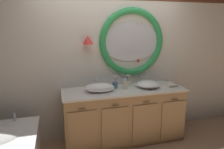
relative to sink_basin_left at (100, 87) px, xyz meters
The scene contains 11 objects.
ground_plane 1.01m from the sink_basin_left, 38.81° to the right, with size 14.00×14.00×0.00m, color tan.
back_wall_assembly 0.61m from the sink_basin_left, 50.06° to the left, with size 6.40×0.26×2.60m.
vanity_counter 0.65m from the sink_basin_left, ahead, with size 1.96×0.65×0.88m.
sink_basin_left is the anchor object (origin of this frame).
sink_basin_right 0.81m from the sink_basin_left, ahead, with size 0.38×0.38×0.11m.
faucet_set_left 0.25m from the sink_basin_left, 90.00° to the left, with size 0.20×0.14×0.15m.
faucet_set_right 0.84m from the sink_basin_left, 17.19° to the left, with size 0.23×0.13×0.16m.
toothbrush_holder_left 0.31m from the sink_basin_left, 23.95° to the left, with size 0.09×0.09×0.21m.
toothbrush_holder_right 0.54m from the sink_basin_left, 16.08° to the left, with size 0.09×0.09×0.20m.
soap_dispenser 0.41m from the sink_basin_left, ahead, with size 0.07×0.07×0.18m.
folded_hand_towel 1.22m from the sink_basin_left, ahead, with size 0.18×0.11×0.04m.
Camera 1 is at (-0.91, -2.74, 1.84)m, focal length 33.02 mm.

